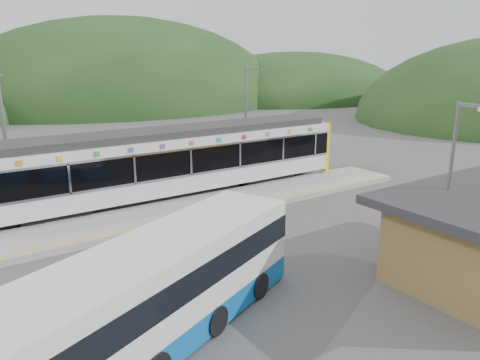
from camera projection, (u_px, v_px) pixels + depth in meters
ground at (226, 233)px, 20.19m from camera, size 120.00×120.00×0.00m
hills at (266, 185)px, 27.77m from camera, size 146.00×149.00×26.00m
platform at (189, 210)px, 22.79m from camera, size 26.00×3.20×0.30m
yellow_line at (203, 214)px, 21.71m from camera, size 26.00×0.10×0.01m
train at (169, 161)px, 24.62m from camera, size 20.44×3.01×3.74m
catenary_mast_west at (5, 137)px, 22.30m from camera, size 0.18×1.80×7.00m
catenary_mast_east at (246, 116)px, 29.87m from camera, size 0.18×1.80×7.00m
bus at (154, 298)px, 12.16m from camera, size 10.41×6.32×2.82m
pallet_stack at (462, 234)px, 19.75m from camera, size 1.27×1.14×0.27m
lamp_post at (454, 173)px, 15.87m from camera, size 0.36×1.06×6.00m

